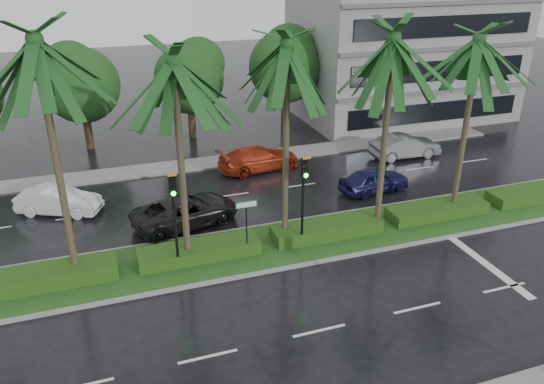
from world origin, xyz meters
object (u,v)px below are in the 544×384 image
object	(u,v)px
car_darkgrey	(186,211)
car_white	(59,201)
signal_median_left	(174,208)
car_grey	(405,146)
car_red	(259,158)
street_sign	(246,214)
car_blue	(374,180)

from	to	relation	value
car_darkgrey	car_white	bearing A→B (deg)	45.16
signal_median_left	car_white	size ratio (longest dim) A/B	1.05
car_darkgrey	car_grey	distance (m)	15.73
car_red	car_grey	bearing A→B (deg)	-103.84
car_white	car_darkgrey	xyz separation A→B (m)	(5.85, -3.34, 0.04)
car_darkgrey	car_red	world-z (taller)	car_red
signal_median_left	car_darkgrey	xyz separation A→B (m)	(1.09, 4.15, -2.27)
signal_median_left	car_red	xyz separation A→B (m)	(6.60, 9.77, -2.27)
car_white	car_grey	bearing A→B (deg)	-62.13
signal_median_left	street_sign	bearing A→B (deg)	3.47
car_grey	car_red	bearing A→B (deg)	84.97
signal_median_left	car_blue	distance (m)	12.74
car_white	car_red	world-z (taller)	car_red
car_white	car_grey	world-z (taller)	car_grey
car_red	signal_median_left	bearing A→B (deg)	138.35
car_blue	car_grey	world-z (taller)	car_grey
signal_median_left	street_sign	size ratio (longest dim) A/B	1.68
street_sign	car_white	bearing A→B (deg)	136.73
signal_median_left	car_darkgrey	world-z (taller)	signal_median_left
car_red	car_grey	distance (m)	9.59
signal_median_left	car_blue	bearing A→B (deg)	21.71
car_white	car_darkgrey	bearing A→B (deg)	-95.25
street_sign	car_darkgrey	bearing A→B (deg)	115.71
car_white	car_blue	xyz separation A→B (m)	(16.40, -2.86, -0.00)
car_grey	street_sign	bearing A→B (deg)	124.25
car_red	street_sign	bearing A→B (deg)	151.81
car_grey	car_blue	bearing A→B (deg)	133.53
signal_median_left	car_grey	xyz separation A→B (m)	(16.14, 8.73, -2.25)
car_white	car_red	distance (m)	11.59
car_darkgrey	car_red	bearing A→B (deg)	-59.54
car_darkgrey	signal_median_left	bearing A→B (deg)	150.16
signal_median_left	car_grey	bearing A→B (deg)	28.42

